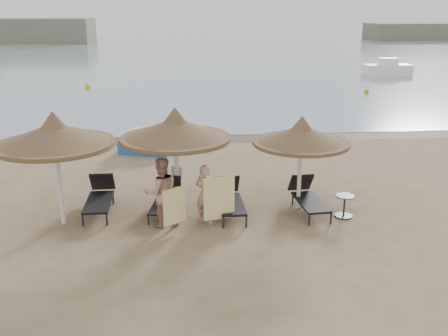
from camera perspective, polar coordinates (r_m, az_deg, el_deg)
The scene contains 21 objects.
ground at distance 13.64m, azimuth -5.10°, elevation -6.68°, with size 160.00×160.00×0.00m, color #927A59.
sea at distance 92.59m, azimuth -5.13°, elevation 14.25°, with size 200.00×140.00×0.03m, color #758EA0.
wet_sand_strip at distance 22.53m, azimuth -5.11°, elevation 3.25°, with size 200.00×1.60×0.01m, color brown.
far_shore at distance 93.75m, azimuth -21.26°, elevation 14.98°, with size 150.00×54.80×12.00m.
palapa_left at distance 13.71m, azimuth -18.79°, elevation 3.58°, with size 3.15×3.15×3.13m.
palapa_center at distance 13.74m, azimuth -5.57°, elevation 4.37°, with size 3.12×3.12×3.09m.
palapa_right at distance 14.28m, azimuth 8.84°, elevation 3.69°, with size 2.80×2.80×2.77m.
lounger_far_left at distance 14.96m, azimuth -14.01°, elevation -3.14°, with size 0.74×2.13×0.95m.
lounger_near_left at distance 14.49m, azimuth -6.94°, elevation -3.78°, with size 0.80×1.75×0.75m.
lounger_near_right at distance 14.38m, azimuth 0.69°, elevation -3.49°, with size 0.73×2.08×0.92m.
lounger_far_right at distance 14.74m, azimuth 9.53°, elevation -3.22°, with size 0.84×2.09×0.92m.
side_table at distance 14.50m, azimuth 13.57°, elevation -4.31°, with size 0.53×0.53×0.64m.
person_left at distance 13.34m, azimuth -7.21°, elevation -2.16°, with size 1.02×0.67×2.23m, color tan.
person_right at distance 13.40m, azimuth -2.13°, elevation -2.50°, with size 0.91×0.59×1.98m, color tan.
towel_left at distance 13.15m, azimuth -5.67°, elevation -4.35°, with size 0.60×0.44×1.01m.
towel_right at distance 13.24m, azimuth -0.55°, elevation -3.47°, with size 0.84×0.21×1.21m.
bag_patterned at distance 14.26m, azimuth -5.41°, elevation -0.47°, with size 0.30×0.16×0.36m.
bag_dark at distance 13.99m, azimuth -5.40°, elevation -1.50°, with size 0.23×0.12×0.31m.
pedal_boat at distance 20.61m, azimuth -8.86°, elevation 2.74°, with size 2.34×1.80×0.96m.
buoy_left at distance 38.18m, azimuth -15.33°, elevation 9.00°, with size 0.41×0.41×0.41m, color #D3C70B.
buoy_right at distance 36.36m, azimuth 15.99°, elevation 8.48°, with size 0.35×0.35×0.35m, color #D3C70B.
Camera 1 is at (0.15, -12.42, 5.63)m, focal length 40.00 mm.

